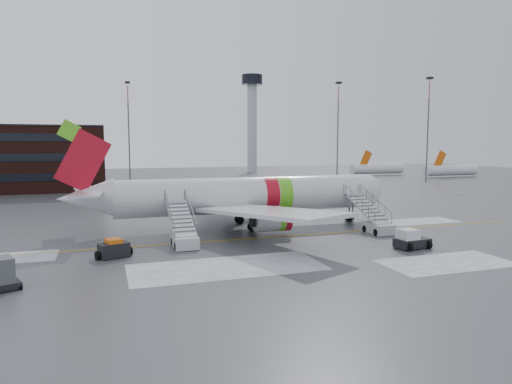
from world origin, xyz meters
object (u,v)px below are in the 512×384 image
object	(u,v)px
airliner	(241,196)
airstair_fwd	(374,222)
baggage_tractor	(114,249)
pushback_tug	(411,240)
airstair_aft	(183,234)

from	to	relation	value
airliner	airstair_fwd	xyz separation A→B (m)	(12.05, -6.54, -2.35)
airliner	baggage_tractor	xyz separation A→B (m)	(-13.18, -9.00, -2.78)
airstair_fwd	pushback_tug	xyz separation A→B (m)	(-1.11, -7.25, -0.32)
airliner	airstair_fwd	world-z (taller)	airliner
airliner	baggage_tractor	size ratio (longest dim) A/B	11.57
airstair_aft	baggage_tractor	bearing A→B (deg)	-157.25
airstair_aft	pushback_tug	world-z (taller)	airstair_aft
airliner	baggage_tractor	bearing A→B (deg)	-145.66
airliner	airstair_fwd	distance (m)	13.91
pushback_tug	baggage_tractor	world-z (taller)	pushback_tug
pushback_tug	airstair_aft	bearing A→B (deg)	158.31
airstair_aft	airliner	bearing A→B (deg)	41.86
airstair_aft	airstair_fwd	bearing A→B (deg)	0.00
airliner	airstair_aft	size ratio (longest dim) A/B	4.55
airstair_fwd	baggage_tractor	xyz separation A→B (m)	(-25.23, -2.47, -0.43)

